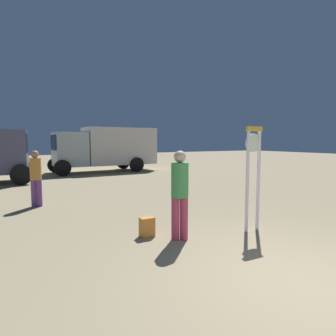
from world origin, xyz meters
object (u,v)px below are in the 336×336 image
Objects in this scene: person_near_clock at (180,190)px; person_distant at (36,175)px; backpack at (147,227)px; box_truck_near at (107,147)px; standing_clock at (253,168)px.

person_near_clock reaches higher than person_distant.
backpack is 0.24× the size of person_distant.
person_near_clock is 13.42m from box_truck_near.
person_near_clock is at bearing -46.08° from backpack.
person_distant is (-1.69, 4.07, 0.74)m from backpack.
backpack is 4.47m from person_distant.
box_truck_near reaches higher than backpack.
backpack is (-0.48, 0.50, -0.79)m from person_near_clock.
person_near_clock is 5.06m from person_distant.
box_truck_near reaches higher than person_near_clock.
box_truck_near is at bearing 78.08° from person_near_clock.
person_distant is at bearing 112.55° from backpack.
person_distant is 0.26× the size of box_truck_near.
box_truck_near is (3.25, 12.62, 1.35)m from backpack.
person_near_clock is at bearing 171.05° from standing_clock.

